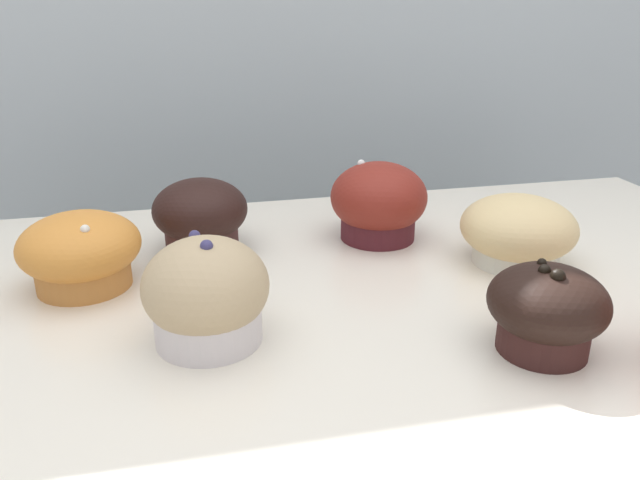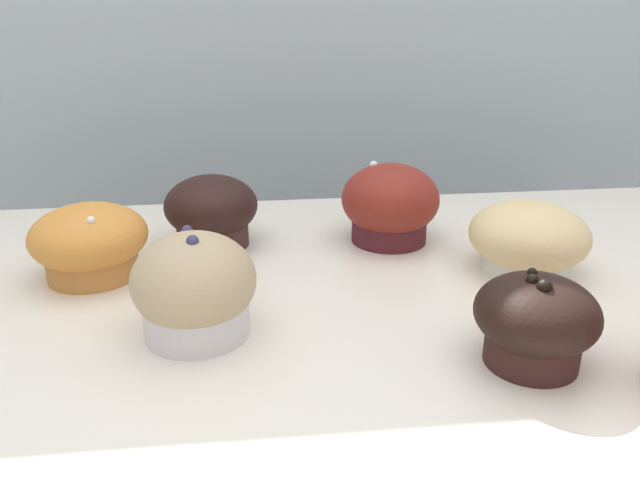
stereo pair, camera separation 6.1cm
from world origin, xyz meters
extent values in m
cube|color=#A8B2B7|center=(0.00, 0.60, 0.90)|extent=(3.20, 0.10, 1.80)
cylinder|color=#4B1A20|center=(0.05, 0.15, 0.98)|extent=(0.09, 0.09, 0.05)
ellipsoid|color=maroon|center=(0.05, 0.15, 1.01)|extent=(0.11, 0.11, 0.08)
sphere|color=white|center=(0.03, 0.17, 1.04)|extent=(0.01, 0.01, 0.01)
cylinder|color=silver|center=(-0.16, -0.04, 0.98)|extent=(0.09, 0.09, 0.05)
ellipsoid|color=tan|center=(-0.16, -0.04, 1.01)|extent=(0.10, 0.10, 0.08)
sphere|color=navy|center=(-0.17, -0.01, 1.04)|extent=(0.01, 0.01, 0.01)
sphere|color=navy|center=(-0.16, -0.05, 1.05)|extent=(0.01, 0.01, 0.01)
cylinder|color=#391C1A|center=(0.10, -0.12, 0.98)|extent=(0.07, 0.07, 0.04)
ellipsoid|color=black|center=(0.10, -0.12, 1.00)|extent=(0.10, 0.10, 0.06)
sphere|color=black|center=(0.10, -0.13, 1.03)|extent=(0.01, 0.01, 0.01)
sphere|color=black|center=(0.10, -0.10, 1.03)|extent=(0.01, 0.01, 0.01)
sphere|color=black|center=(0.10, -0.12, 1.03)|extent=(0.01, 0.01, 0.01)
cylinder|color=white|center=(0.17, 0.05, 0.98)|extent=(0.09, 0.09, 0.04)
ellipsoid|color=#E0BE80|center=(0.17, 0.05, 1.00)|extent=(0.12, 0.12, 0.07)
cylinder|color=#412523|center=(-0.16, 0.16, 0.98)|extent=(0.08, 0.08, 0.05)
ellipsoid|color=black|center=(-0.16, 0.16, 1.01)|extent=(0.11, 0.11, 0.07)
cylinder|color=#C87E3A|center=(-0.27, 0.09, 0.98)|extent=(0.09, 0.09, 0.04)
ellipsoid|color=orange|center=(-0.27, 0.09, 1.00)|extent=(0.12, 0.12, 0.06)
sphere|color=white|center=(-0.26, 0.06, 1.03)|extent=(0.01, 0.01, 0.01)
camera|label=1|loc=(-0.17, -0.51, 1.23)|focal=35.00mm
camera|label=2|loc=(-0.11, -0.52, 1.23)|focal=35.00mm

